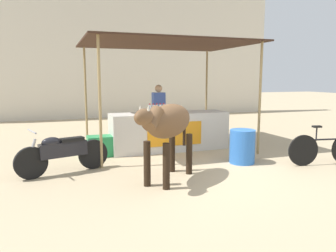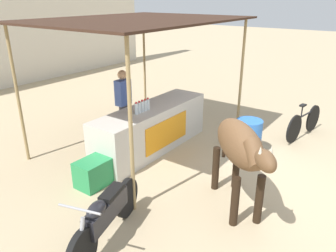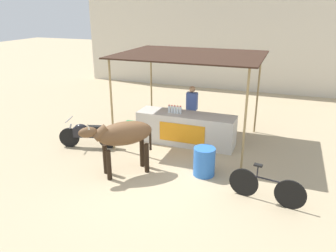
{
  "view_description": "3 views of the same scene",
  "coord_description": "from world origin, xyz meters",
  "px_view_note": "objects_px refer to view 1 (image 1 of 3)",
  "views": [
    {
      "loc": [
        -2.79,
        -5.58,
        1.84
      ],
      "look_at": [
        -0.28,
        1.5,
        0.73
      ],
      "focal_mm": 35.0,
      "sensor_mm": 36.0,
      "label": 1
    },
    {
      "loc": [
        -5.08,
        -1.89,
        3.12
      ],
      "look_at": [
        -0.39,
        1.49,
        0.82
      ],
      "focal_mm": 35.0,
      "sensor_mm": 36.0,
      "label": 2
    },
    {
      "loc": [
        2.78,
        -6.81,
        4.03
      ],
      "look_at": [
        -0.3,
        1.44,
        0.79
      ],
      "focal_mm": 35.0,
      "sensor_mm": 36.0,
      "label": 3
    }
  ],
  "objects_px": {
    "vendor_behind_counter": "(159,114)",
    "bicycle_leaning": "(325,149)",
    "motorcycle_parked": "(62,152)",
    "stall_counter": "(169,131)",
    "cow": "(168,124)",
    "cooler_box": "(100,146)",
    "water_barrel": "(242,146)"
  },
  "relations": [
    {
      "from": "stall_counter",
      "to": "cow",
      "type": "bearing_deg",
      "value": -110.36
    },
    {
      "from": "stall_counter",
      "to": "cow",
      "type": "height_order",
      "value": "cow"
    },
    {
      "from": "cooler_box",
      "to": "water_barrel",
      "type": "height_order",
      "value": "water_barrel"
    },
    {
      "from": "cooler_box",
      "to": "water_barrel",
      "type": "distance_m",
      "value": 3.27
    },
    {
      "from": "stall_counter",
      "to": "cooler_box",
      "type": "bearing_deg",
      "value": -176.86
    },
    {
      "from": "stall_counter",
      "to": "motorcycle_parked",
      "type": "height_order",
      "value": "stall_counter"
    },
    {
      "from": "vendor_behind_counter",
      "to": "bicycle_leaning",
      "type": "relative_size",
      "value": 1.0
    },
    {
      "from": "bicycle_leaning",
      "to": "water_barrel",
      "type": "bearing_deg",
      "value": 155.15
    },
    {
      "from": "stall_counter",
      "to": "cow",
      "type": "relative_size",
      "value": 1.92
    },
    {
      "from": "water_barrel",
      "to": "cow",
      "type": "height_order",
      "value": "cow"
    },
    {
      "from": "water_barrel",
      "to": "motorcycle_parked",
      "type": "relative_size",
      "value": 0.42
    },
    {
      "from": "vendor_behind_counter",
      "to": "bicycle_leaning",
      "type": "height_order",
      "value": "vendor_behind_counter"
    },
    {
      "from": "cooler_box",
      "to": "water_barrel",
      "type": "bearing_deg",
      "value": -30.71
    },
    {
      "from": "stall_counter",
      "to": "cooler_box",
      "type": "xyz_separation_m",
      "value": [
        -1.77,
        -0.1,
        -0.24
      ]
    },
    {
      "from": "vendor_behind_counter",
      "to": "cow",
      "type": "bearing_deg",
      "value": -105.02
    },
    {
      "from": "motorcycle_parked",
      "to": "water_barrel",
      "type": "bearing_deg",
      "value": -6.83
    },
    {
      "from": "cooler_box",
      "to": "bicycle_leaning",
      "type": "bearing_deg",
      "value": -28.69
    },
    {
      "from": "vendor_behind_counter",
      "to": "cow",
      "type": "relative_size",
      "value": 1.06
    },
    {
      "from": "cooler_box",
      "to": "cow",
      "type": "xyz_separation_m",
      "value": [
        0.88,
        -2.3,
        0.79
      ]
    },
    {
      "from": "vendor_behind_counter",
      "to": "cow",
      "type": "distance_m",
      "value": 3.27
    },
    {
      "from": "stall_counter",
      "to": "cow",
      "type": "xyz_separation_m",
      "value": [
        -0.89,
        -2.4,
        0.55
      ]
    },
    {
      "from": "vendor_behind_counter",
      "to": "cooler_box",
      "type": "xyz_separation_m",
      "value": [
        -1.72,
        -0.85,
        -0.61
      ]
    },
    {
      "from": "water_barrel",
      "to": "cow",
      "type": "xyz_separation_m",
      "value": [
        -1.93,
        -0.63,
        0.67
      ]
    },
    {
      "from": "stall_counter",
      "to": "cow",
      "type": "distance_m",
      "value": 2.61
    },
    {
      "from": "cooler_box",
      "to": "vendor_behind_counter",
      "type": "bearing_deg",
      "value": 26.25
    },
    {
      "from": "motorcycle_parked",
      "to": "cooler_box",
      "type": "bearing_deg",
      "value": 54.17
    },
    {
      "from": "water_barrel",
      "to": "cow",
      "type": "bearing_deg",
      "value": -161.99
    },
    {
      "from": "cow",
      "to": "bicycle_leaning",
      "type": "distance_m",
      "value": 3.56
    },
    {
      "from": "water_barrel",
      "to": "bicycle_leaning",
      "type": "distance_m",
      "value": 1.72
    },
    {
      "from": "motorcycle_parked",
      "to": "bicycle_leaning",
      "type": "relative_size",
      "value": 1.07
    },
    {
      "from": "stall_counter",
      "to": "vendor_behind_counter",
      "type": "relative_size",
      "value": 1.82
    },
    {
      "from": "cooler_box",
      "to": "bicycle_leaning",
      "type": "relative_size",
      "value": 0.37
    }
  ]
}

